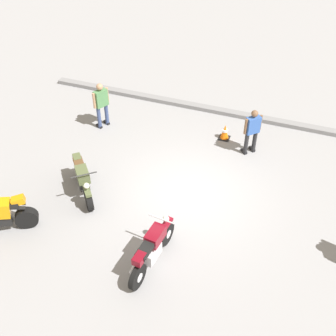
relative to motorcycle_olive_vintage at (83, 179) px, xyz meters
name	(u,v)px	position (x,y,z in m)	size (l,w,h in m)	color
ground_plane	(187,195)	(2.81, 0.91, -0.49)	(40.00, 40.00, 0.00)	gray
curb_edge	(227,112)	(2.81, 5.51, -0.41)	(14.00, 0.30, 0.15)	gray
motorcycle_olive_vintage	(83,179)	(0.00, 0.00, 0.00)	(1.40, 1.58, 1.07)	black
motorcycle_maroon_cruiser	(152,249)	(2.77, -1.66, 0.03)	(0.71, 2.09, 1.09)	black
person_in_blue_shirt	(252,130)	(4.05, 3.52, 0.40)	(0.53, 0.53, 1.58)	#262628
person_in_green_shirt	(101,103)	(-1.05, 3.26, 0.45)	(0.46, 0.62, 1.65)	#384772
traffic_cone	(225,132)	(3.11, 4.00, -0.23)	(0.36, 0.36, 0.53)	black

